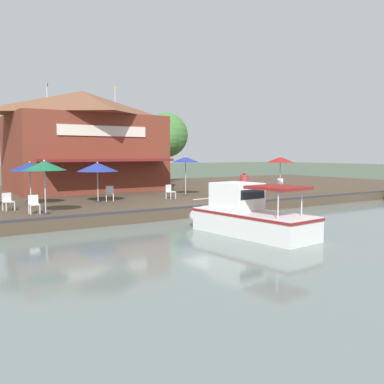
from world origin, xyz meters
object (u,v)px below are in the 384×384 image
Objects in this scene: patio_umbrella_back_row at (186,160)px; cafe_chair_beside_entrance at (8,201)px; cafe_chair_under_first_umbrella at (34,203)px; cafe_chair_facing_river at (281,183)px; motorboat_nearest_quay at (242,216)px; patio_umbrella_mid_patio_right at (44,166)px; cafe_chair_back_row_seat at (110,193)px; patio_umbrella_far_corner at (280,160)px; tree_downstream_bank at (131,129)px; person_near_entrance at (244,182)px; patio_umbrella_mid_patio_left at (30,167)px; cafe_chair_far_corner_seat at (170,191)px; waterfront_restaurant at (84,140)px; patio_umbrella_by_entrance at (97,167)px; tree_behind_restaurant at (165,136)px.

patio_umbrella_back_row is 3.01× the size of cafe_chair_beside_entrance.
cafe_chair_facing_river is (-3.29, 18.79, 0.00)m from cafe_chair_under_first_umbrella.
patio_umbrella_back_row is 11.08m from motorboat_nearest_quay.
patio_umbrella_mid_patio_right reaches higher than cafe_chair_facing_river.
cafe_chair_back_row_seat and cafe_chair_under_first_umbrella have the same top height.
cafe_chair_facing_river is (-1.72, 1.78, -1.82)m from patio_umbrella_far_corner.
cafe_chair_facing_river is at bearing 129.49° from motorboat_nearest_quay.
person_near_entrance is at bearing -1.29° from tree_downstream_bank.
cafe_chair_facing_river is at bearing 94.37° from cafe_chair_beside_entrance.
cafe_chair_beside_entrance and cafe_chair_back_row_seat have the same top height.
patio_umbrella_mid_patio_left reaches higher than cafe_chair_far_corner_seat.
waterfront_restaurant is at bearing -178.77° from motorboat_nearest_quay.
tree_downstream_bank is (-16.59, 0.37, 3.91)m from person_near_entrance.
cafe_chair_facing_river is at bearing 99.93° from cafe_chair_under_first_umbrella.
tree_downstream_bank is at bearing 178.71° from person_near_entrance.
patio_umbrella_mid_patio_left is 2.73× the size of cafe_chair_under_first_umbrella.
cafe_chair_back_row_seat is 3.61m from cafe_chair_far_corner_seat.
cafe_chair_far_corner_seat is at bearing -55.97° from patio_umbrella_back_row.
tree_downstream_bank is (-12.80, 11.89, 2.91)m from patio_umbrella_mid_patio_left.
patio_umbrella_mid_patio_left is 2.71m from cafe_chair_beside_entrance.
waterfront_restaurant is 1.57× the size of tree_downstream_bank.
patio_umbrella_back_row is 11.14m from cafe_chair_under_first_umbrella.
patio_umbrella_mid_patio_left reaches higher than cafe_chair_facing_river.
cafe_chair_beside_entrance is 13.13m from person_near_entrance.
patio_umbrella_mid_patio_right is 1.06× the size of patio_umbrella_mid_patio_left.
patio_umbrella_by_entrance is 2.70× the size of cafe_chair_facing_river.
patio_umbrella_by_entrance reaches higher than cafe_chair_beside_entrance.
tree_downstream_bank is (-22.96, 5.85, 4.77)m from motorboat_nearest_quay.
patio_umbrella_mid_patio_left is (0.06, -9.76, -0.28)m from patio_umbrella_back_row.
patio_umbrella_back_row reaches higher than patio_umbrella_by_entrance.
cafe_chair_back_row_seat is 13.83m from cafe_chair_facing_river.
waterfront_restaurant is 8.96m from patio_umbrella_back_row.
waterfront_restaurant is 4.69× the size of patio_umbrella_mid_patio_left.
patio_umbrella_far_corner is 1.52× the size of person_near_entrance.
motorboat_nearest_quay is 25.81m from tree_behind_restaurant.
patio_umbrella_mid_patio_right is at bearing -49.71° from patio_umbrella_by_entrance.
cafe_chair_beside_entrance is 1.00× the size of cafe_chair_facing_river.
patio_umbrella_far_corner is 1.10× the size of patio_umbrella_mid_patio_left.
patio_umbrella_mid_patio_left is 0.37× the size of motorboat_nearest_quay.
patio_umbrella_back_row is at bearing -91.60° from cafe_chair_facing_river.
patio_umbrella_mid_patio_right is 8.59m from cafe_chair_far_corner_seat.
patio_umbrella_far_corner is 12.29m from cafe_chair_back_row_seat.
patio_umbrella_mid_patio_right is 0.96× the size of patio_umbrella_far_corner.
cafe_chair_back_row_seat is (-3.54, 4.54, -1.71)m from patio_umbrella_mid_patio_right.
patio_umbrella_mid_patio_left is at bearing -149.25° from motorboat_nearest_quay.
patio_umbrella_mid_patio_left is 1.38× the size of person_near_entrance.
cafe_chair_under_first_umbrella is at bearing -57.39° from cafe_chair_back_row_seat.
cafe_chair_under_first_umbrella is at bearing -135.03° from motorboat_nearest_quay.
tree_downstream_bank is at bearing -154.24° from cafe_chair_facing_river.
cafe_chair_facing_river is at bearing 118.57° from person_near_entrance.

